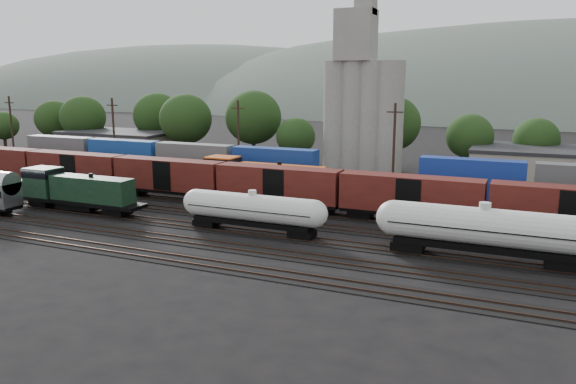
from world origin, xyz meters
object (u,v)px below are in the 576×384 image
at_px(green_locomotive, 72,189).
at_px(grain_silo, 362,103).
at_px(orange_locomotive, 256,177).
at_px(tank_car_a, 253,209).

relative_size(green_locomotive, grain_silo, 0.60).
height_order(green_locomotive, orange_locomotive, orange_locomotive).
distance_m(tank_car_a, orange_locomotive, 16.64).
bearing_deg(orange_locomotive, tank_car_a, -64.39).
relative_size(tank_car_a, grain_silo, 0.54).
xyz_separation_m(tank_car_a, grain_silo, (-0.91, 41.00, 8.78)).
bearing_deg(grain_silo, green_locomotive, -118.93).
xyz_separation_m(green_locomotive, tank_car_a, (23.57, -0.00, -0.15)).
distance_m(green_locomotive, tank_car_a, 23.57).
bearing_deg(tank_car_a, orange_locomotive, 115.61).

